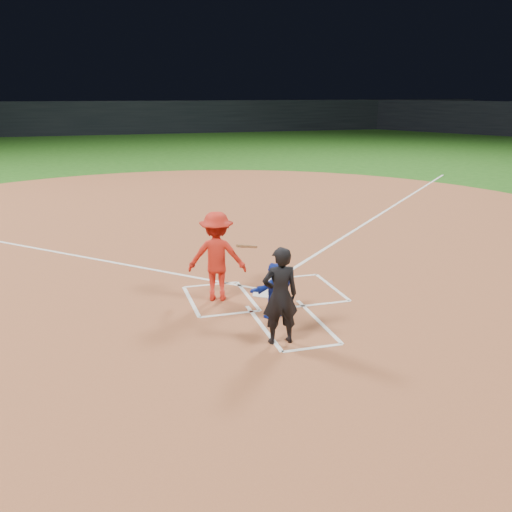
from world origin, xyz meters
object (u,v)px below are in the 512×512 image
object	(u,v)px
umpire	(280,296)
batter_at_plate	(217,256)
catcher	(275,290)
home_plate	(264,294)

from	to	relation	value
umpire	batter_at_plate	bearing A→B (deg)	-74.08
catcher	batter_at_plate	bearing A→B (deg)	-76.48
catcher	batter_at_plate	size ratio (longest dim) A/B	0.58
home_plate	batter_at_plate	xyz separation A→B (m)	(-1.03, -0.01, 0.92)
home_plate	umpire	xyz separation A→B (m)	(-0.46, -2.41, 0.85)
home_plate	catcher	xyz separation A→B (m)	(-0.18, -1.27, 0.53)
umpire	batter_at_plate	xyz separation A→B (m)	(-0.56, 2.39, 0.07)
umpire	home_plate	bearing A→B (deg)	-98.19
home_plate	batter_at_plate	size ratio (longest dim) A/B	0.32
catcher	umpire	bearing A→B (deg)	55.90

